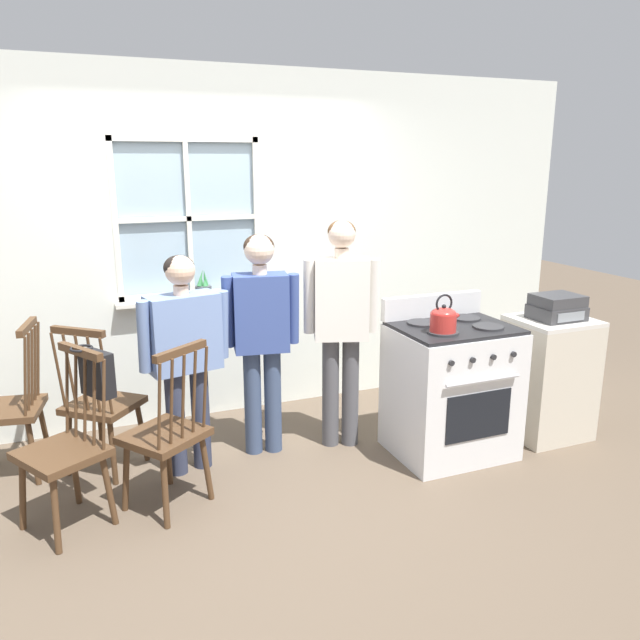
{
  "coord_description": "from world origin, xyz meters",
  "views": [
    {
      "loc": [
        -1.06,
        -3.38,
        2.02
      ],
      "look_at": [
        0.43,
        0.27,
        1.0
      ],
      "focal_mm": 35.0,
      "sensor_mm": 36.0,
      "label": 1
    }
  ],
  "objects_px": {
    "chair_center_cluster": "(167,435)",
    "person_adult_right": "(341,315)",
    "chair_near_wall": "(101,405)",
    "chair_near_stove": "(12,409)",
    "kettle": "(443,318)",
    "potted_plant": "(203,288)",
    "stereo": "(557,307)",
    "person_elderly_left": "(184,345)",
    "stove": "(451,388)",
    "side_counter": "(548,377)",
    "chair_by_window": "(65,451)",
    "person_teen_center": "(261,325)",
    "handbag": "(96,373)"
  },
  "relations": [
    {
      "from": "person_teen_center",
      "to": "kettle",
      "type": "distance_m",
      "value": 1.22
    },
    {
      "from": "chair_center_cluster",
      "to": "person_teen_center",
      "type": "relative_size",
      "value": 0.66
    },
    {
      "from": "person_teen_center",
      "to": "person_adult_right",
      "type": "relative_size",
      "value": 0.95
    },
    {
      "from": "person_teen_center",
      "to": "kettle",
      "type": "xyz_separation_m",
      "value": [
        1.04,
        -0.63,
        0.09
      ]
    },
    {
      "from": "chair_center_cluster",
      "to": "person_adult_right",
      "type": "height_order",
      "value": "person_adult_right"
    },
    {
      "from": "side_counter",
      "to": "stereo",
      "type": "bearing_deg",
      "value": -90.0
    },
    {
      "from": "chair_by_window",
      "to": "stereo",
      "type": "xyz_separation_m",
      "value": [
        3.33,
        -0.06,
        0.53
      ]
    },
    {
      "from": "chair_near_wall",
      "to": "potted_plant",
      "type": "bearing_deg",
      "value": -102.43
    },
    {
      "from": "chair_near_wall",
      "to": "chair_center_cluster",
      "type": "distance_m",
      "value": 0.71
    },
    {
      "from": "chair_center_cluster",
      "to": "handbag",
      "type": "distance_m",
      "value": 0.54
    },
    {
      "from": "person_teen_center",
      "to": "stove",
      "type": "relative_size",
      "value": 1.42
    },
    {
      "from": "chair_center_cluster",
      "to": "person_adult_right",
      "type": "xyz_separation_m",
      "value": [
        1.28,
        0.39,
        0.51
      ]
    },
    {
      "from": "chair_by_window",
      "to": "person_elderly_left",
      "type": "bearing_deg",
      "value": 88.05
    },
    {
      "from": "chair_near_wall",
      "to": "stove",
      "type": "xyz_separation_m",
      "value": [
        2.27,
        -0.64,
        0.02
      ]
    },
    {
      "from": "chair_center_cluster",
      "to": "stove",
      "type": "relative_size",
      "value": 0.94
    },
    {
      "from": "chair_near_stove",
      "to": "stereo",
      "type": "relative_size",
      "value": 3.0
    },
    {
      "from": "person_adult_right",
      "to": "potted_plant",
      "type": "distance_m",
      "value": 1.16
    },
    {
      "from": "chair_near_stove",
      "to": "handbag",
      "type": "relative_size",
      "value": 3.32
    },
    {
      "from": "chair_near_wall",
      "to": "chair_near_stove",
      "type": "xyz_separation_m",
      "value": [
        -0.53,
        0.16,
        0.0
      ]
    },
    {
      "from": "chair_center_cluster",
      "to": "handbag",
      "type": "height_order",
      "value": "same"
    },
    {
      "from": "person_adult_right",
      "to": "stove",
      "type": "distance_m",
      "value": 0.92
    },
    {
      "from": "chair_near_stove",
      "to": "side_counter",
      "type": "distance_m",
      "value": 3.74
    },
    {
      "from": "person_elderly_left",
      "to": "stove",
      "type": "bearing_deg",
      "value": -25.2
    },
    {
      "from": "chair_near_stove",
      "to": "person_adult_right",
      "type": "relative_size",
      "value": 0.63
    },
    {
      "from": "chair_near_wall",
      "to": "person_adult_right",
      "type": "bearing_deg",
      "value": -147.4
    },
    {
      "from": "handbag",
      "to": "stereo",
      "type": "xyz_separation_m",
      "value": [
        3.13,
        -0.18,
        0.14
      ]
    },
    {
      "from": "chair_by_window",
      "to": "kettle",
      "type": "relative_size",
      "value": 4.13
    },
    {
      "from": "kettle",
      "to": "potted_plant",
      "type": "xyz_separation_m",
      "value": [
        -1.26,
        1.39,
        0.03
      ]
    },
    {
      "from": "chair_near_wall",
      "to": "person_elderly_left",
      "type": "bearing_deg",
      "value": -161.21
    },
    {
      "from": "person_teen_center",
      "to": "stereo",
      "type": "height_order",
      "value": "person_teen_center"
    },
    {
      "from": "person_elderly_left",
      "to": "chair_by_window",
      "type": "bearing_deg",
      "value": -163.23
    },
    {
      "from": "chair_center_cluster",
      "to": "potted_plant",
      "type": "relative_size",
      "value": 4.61
    },
    {
      "from": "chair_by_window",
      "to": "chair_center_cluster",
      "type": "xyz_separation_m",
      "value": [
        0.55,
        -0.01,
        0.0
      ]
    },
    {
      "from": "chair_near_wall",
      "to": "person_elderly_left",
      "type": "distance_m",
      "value": 0.7
    },
    {
      "from": "chair_by_window",
      "to": "chair_near_wall",
      "type": "distance_m",
      "value": 0.66
    },
    {
      "from": "chair_near_stove",
      "to": "handbag",
      "type": "xyz_separation_m",
      "value": [
        0.51,
        -0.66,
        0.39
      ]
    },
    {
      "from": "chair_near_wall",
      "to": "chair_near_stove",
      "type": "distance_m",
      "value": 0.56
    },
    {
      "from": "chair_by_window",
      "to": "person_adult_right",
      "type": "height_order",
      "value": "person_adult_right"
    },
    {
      "from": "handbag",
      "to": "side_counter",
      "type": "bearing_deg",
      "value": -2.9
    },
    {
      "from": "stove",
      "to": "side_counter",
      "type": "xyz_separation_m",
      "value": [
        0.84,
        -0.02,
        -0.02
      ]
    },
    {
      "from": "stove",
      "to": "handbag",
      "type": "relative_size",
      "value": 3.53
    },
    {
      "from": "stereo",
      "to": "person_elderly_left",
      "type": "bearing_deg",
      "value": 169.76
    },
    {
      "from": "chair_by_window",
      "to": "person_teen_center",
      "type": "relative_size",
      "value": 0.66
    },
    {
      "from": "chair_near_stove",
      "to": "potted_plant",
      "type": "distance_m",
      "value": 1.56
    },
    {
      "from": "handbag",
      "to": "stove",
      "type": "bearing_deg",
      "value": -3.34
    },
    {
      "from": "chair_near_wall",
      "to": "potted_plant",
      "type": "xyz_separation_m",
      "value": [
        0.83,
        0.62,
        0.6
      ]
    },
    {
      "from": "chair_by_window",
      "to": "kettle",
      "type": "distance_m",
      "value": 2.39
    },
    {
      "from": "person_elderly_left",
      "to": "potted_plant",
      "type": "height_order",
      "value": "person_elderly_left"
    },
    {
      "from": "chair_near_wall",
      "to": "side_counter",
      "type": "xyz_separation_m",
      "value": [
        3.11,
        -0.66,
        -0.01
      ]
    },
    {
      "from": "chair_near_wall",
      "to": "stove",
      "type": "bearing_deg",
      "value": -154.64
    }
  ]
}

